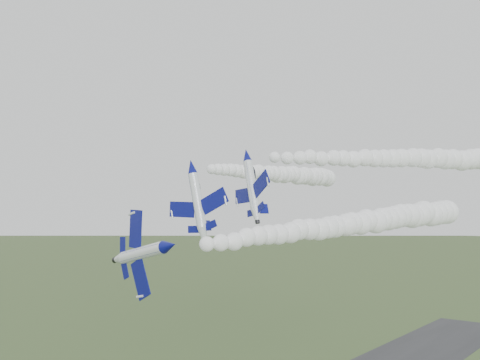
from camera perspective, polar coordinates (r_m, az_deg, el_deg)
name	(u,v)px	position (r m, az deg, el deg)	size (l,w,h in m)	color
jet_lead	(169,246)	(58.97, -7.58, -6.96)	(4.45, 12.52, 10.14)	white
smoke_trail_jet_lead	(356,223)	(84.84, 12.31, -4.54)	(4.63, 64.64, 4.63)	white
jet_pair_left	(191,166)	(90.39, -5.23, 1.47)	(11.66, 14.08, 4.03)	white
smoke_trail_jet_pair_left	(283,174)	(124.84, 4.60, 0.60)	(4.94, 70.34, 4.94)	white
jet_pair_right	(246,155)	(82.98, 0.66, 2.69)	(9.73, 11.68, 3.83)	white
smoke_trail_jet_pair_right	(416,159)	(106.42, 18.26, 2.17)	(4.78, 68.18, 4.78)	white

